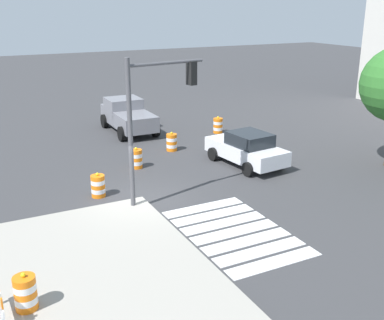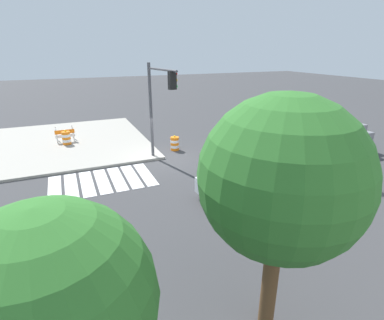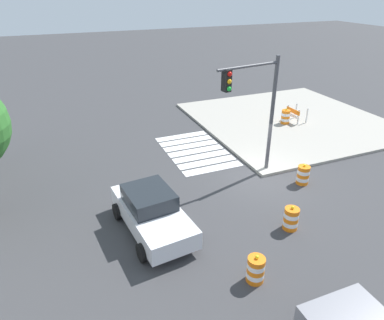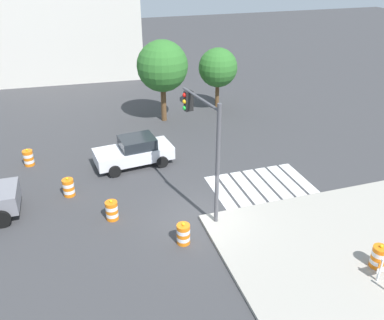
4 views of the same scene
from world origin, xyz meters
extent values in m
plane|color=#38383A|center=(0.00, 0.00, 0.00)|extent=(120.00, 120.00, 0.00)
cube|color=silver|center=(1.75, 1.80, 0.01)|extent=(0.60, 3.20, 0.02)
cube|color=silver|center=(2.50, 1.80, 0.01)|extent=(0.60, 3.20, 0.02)
cube|color=silver|center=(3.25, 1.80, 0.01)|extent=(0.60, 3.20, 0.02)
cube|color=silver|center=(4.00, 1.80, 0.01)|extent=(0.60, 3.20, 0.02)
cube|color=silver|center=(4.75, 1.80, 0.01)|extent=(0.60, 3.20, 0.02)
cube|color=silver|center=(5.50, 1.80, 0.01)|extent=(0.60, 3.20, 0.02)
cube|color=silver|center=(6.25, 1.80, 0.01)|extent=(0.60, 3.20, 0.02)
cube|color=silver|center=(-1.83, 6.04, 0.68)|extent=(4.47, 2.28, 0.70)
cube|color=#1E2328|center=(-1.58, 6.07, 1.33)|extent=(2.06, 1.79, 0.60)
cylinder|color=black|center=(-3.07, 4.96, 0.33)|extent=(0.68, 0.31, 0.66)
cylinder|color=black|center=(-3.27, 6.85, 0.33)|extent=(0.68, 0.31, 0.66)
cylinder|color=black|center=(-0.39, 5.24, 0.33)|extent=(0.68, 0.31, 0.66)
cylinder|color=black|center=(-0.58, 7.13, 0.33)|extent=(0.68, 0.31, 0.66)
cube|color=slate|center=(-8.94, 3.09, 0.87)|extent=(2.52, 2.02, 0.90)
cube|color=slate|center=(-11.04, 3.11, 1.17)|extent=(1.92, 2.02, 1.50)
cube|color=slate|center=(-12.14, 3.12, 0.87)|extent=(1.42, 1.91, 0.90)
cylinder|color=black|center=(-11.85, 2.10, 0.42)|extent=(0.84, 0.31, 0.84)
cylinder|color=black|center=(-11.83, 4.14, 0.42)|extent=(0.84, 0.31, 0.84)
cylinder|color=black|center=(-8.45, 2.07, 0.42)|extent=(0.84, 0.31, 0.84)
cylinder|color=black|center=(-8.43, 4.11, 0.42)|extent=(0.84, 0.31, 0.84)
cylinder|color=orange|center=(-3.74, 1.16, 0.09)|extent=(0.56, 0.56, 0.18)
cylinder|color=white|center=(-3.74, 1.16, 0.27)|extent=(0.56, 0.56, 0.18)
cylinder|color=orange|center=(-3.74, 1.16, 0.45)|extent=(0.56, 0.56, 0.18)
cylinder|color=white|center=(-3.74, 1.16, 0.63)|extent=(0.56, 0.56, 0.18)
cylinder|color=orange|center=(-3.74, 1.16, 0.81)|extent=(0.56, 0.56, 0.18)
sphere|color=yellow|center=(-3.74, 1.16, 0.96)|extent=(0.12, 0.12, 0.12)
cylinder|color=orange|center=(-5.50, 3.81, 0.09)|extent=(0.56, 0.56, 0.18)
cylinder|color=white|center=(-5.50, 3.81, 0.27)|extent=(0.56, 0.56, 0.18)
cylinder|color=orange|center=(-5.50, 3.81, 0.45)|extent=(0.56, 0.56, 0.18)
cylinder|color=white|center=(-5.50, 3.81, 0.63)|extent=(0.56, 0.56, 0.18)
cylinder|color=orange|center=(-5.50, 3.81, 0.81)|extent=(0.56, 0.56, 0.18)
sphere|color=yellow|center=(-5.50, 3.81, 0.96)|extent=(0.12, 0.12, 0.12)
cylinder|color=orange|center=(-7.51, 7.78, 0.09)|extent=(0.56, 0.56, 0.18)
cylinder|color=white|center=(-7.51, 7.78, 0.27)|extent=(0.56, 0.56, 0.18)
cylinder|color=orange|center=(-7.51, 7.78, 0.45)|extent=(0.56, 0.56, 0.18)
cylinder|color=white|center=(-7.51, 7.78, 0.63)|extent=(0.56, 0.56, 0.18)
cylinder|color=orange|center=(-7.51, 7.78, 0.81)|extent=(0.56, 0.56, 0.18)
sphere|color=yellow|center=(-7.51, 7.78, 0.96)|extent=(0.12, 0.12, 0.12)
cylinder|color=orange|center=(-1.16, -1.44, 0.09)|extent=(0.56, 0.56, 0.18)
cylinder|color=white|center=(-1.16, -1.44, 0.27)|extent=(0.56, 0.56, 0.18)
cylinder|color=orange|center=(-1.16, -1.44, 0.45)|extent=(0.56, 0.56, 0.18)
cylinder|color=white|center=(-1.16, -1.44, 0.63)|extent=(0.56, 0.56, 0.18)
cylinder|color=orange|center=(-1.16, -1.44, 0.81)|extent=(0.56, 0.56, 0.18)
sphere|color=yellow|center=(-1.16, -1.44, 0.96)|extent=(0.12, 0.12, 0.12)
cylinder|color=orange|center=(5.42, -5.19, 0.24)|extent=(0.56, 0.56, 0.18)
cylinder|color=white|center=(5.42, -5.19, 0.42)|extent=(0.56, 0.56, 0.18)
cylinder|color=orange|center=(5.42, -5.19, 0.60)|extent=(0.56, 0.56, 0.18)
cylinder|color=white|center=(5.42, -5.19, 0.78)|extent=(0.56, 0.56, 0.18)
cylinder|color=orange|center=(5.42, -5.19, 0.96)|extent=(0.56, 0.56, 0.18)
sphere|color=yellow|center=(5.42, -5.19, 1.11)|extent=(0.12, 0.12, 0.12)
cube|color=silver|center=(6.02, -5.79, 0.65)|extent=(0.07, 0.07, 1.00)
cube|color=white|center=(5.47, -5.78, 0.60)|extent=(1.30, 0.08, 0.20)
cylinder|color=#4C4C51|center=(0.60, -0.60, 2.90)|extent=(0.18, 0.18, 5.50)
cylinder|color=#4C4C51|center=(0.36, 0.98, 5.35)|extent=(0.60, 3.18, 0.12)
cube|color=black|center=(0.19, 2.09, 4.90)|extent=(0.40, 0.33, 0.90)
sphere|color=red|center=(0.00, 2.06, 5.20)|extent=(0.20, 0.20, 0.20)
sphere|color=#F2A514|center=(0.00, 2.06, 4.90)|extent=(0.20, 0.20, 0.20)
sphere|color=green|center=(0.00, 2.06, 4.60)|extent=(0.20, 0.20, 0.20)
camera|label=1|loc=(16.18, -6.04, 7.39)|focal=43.95mm
camera|label=2|loc=(5.31, 16.35, 6.34)|focal=27.81mm
camera|label=3|loc=(-12.32, 8.78, 8.45)|focal=32.82mm
camera|label=4|loc=(-4.89, -14.22, 10.90)|focal=37.72mm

